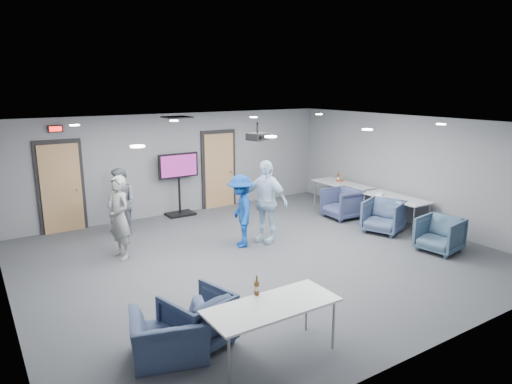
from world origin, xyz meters
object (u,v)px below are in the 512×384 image
tv_stand (179,180)px  bottle_right (338,178)px  person_d (241,211)px  chair_front_b (170,336)px  table_right_b (396,199)px  bottle_front (257,288)px  chair_front_a (198,319)px  chair_right_a (342,204)px  person_a (119,217)px  person_c (266,201)px  chair_right_b (383,216)px  table_right_a (342,185)px  chair_right_c (440,235)px  projector (258,136)px  person_b (121,202)px  table_front_left (272,308)px

tv_stand → bottle_right: bearing=-21.2°
person_d → chair_front_b: person_d is taller
table_right_b → bottle_front: bearing=114.4°
chair_front_a → chair_right_a: bearing=-164.0°
person_a → person_c: size_ratio=0.92×
chair_right_a → chair_right_b: chair_right_a is taller
person_c → table_right_a: 3.54m
person_d → chair_right_c: (3.33, -2.54, -0.42)m
chair_right_c → projector: 4.33m
chair_right_b → person_d: bearing=-129.0°
chair_front_b → tv_stand: tv_stand is taller
table_right_a → person_b: bearing=79.6°
tv_stand → person_c: bearing=-75.7°
chair_right_c → table_right_a: size_ratio=0.45×
table_front_left → person_b: bearing=91.3°
bottle_right → table_right_b: bearing=-91.7°
chair_right_a → chair_front_a: (-5.81, -3.40, -0.02)m
person_b → tv_stand: size_ratio=0.94×
chair_front_b → table_right_b: 7.29m
person_d → table_right_a: person_d is taller
person_b → person_d: (1.92, -2.18, 0.01)m
table_right_a → projector: size_ratio=4.09×
person_d → projector: 1.66m
bottle_right → projector: 4.44m
person_c → tv_stand: (-0.76, 2.98, 0.03)m
tv_stand → projector: projector is taller
bottle_front → tv_stand: (1.69, 6.40, 0.12)m
table_right_a → bottle_right: 0.30m
person_b → chair_right_b: (5.25, -3.19, -0.39)m
chair_front_a → tv_stand: tv_stand is taller
chair_front_a → table_front_left: 1.07m
table_right_a → tv_stand: size_ratio=1.07×
chair_front_a → projector: size_ratio=1.86×
chair_right_c → person_d: bearing=-136.5°
person_a → chair_front_a: bearing=-13.7°
person_b → bottle_front: size_ratio=5.81×
person_d → projector: projector is taller
chair_right_a → chair_right_b: (0.00, -1.41, -0.00)m
chair_right_b → table_right_a: bearing=140.7°
chair_front_b → bottle_front: bottle_front is taller
chair_front_b → table_front_left: (1.12, -0.67, 0.37)m
person_b → chair_right_b: size_ratio=1.83×
person_d → tv_stand: size_ratio=0.94×
chair_right_c → table_right_b: 1.88m
person_d → person_a: bearing=-85.4°
person_d → bottle_right: bearing=130.2°
chair_right_c → projector: (-3.10, 2.24, 2.03)m
bottle_right → person_a: bearing=-174.6°
bottle_front → bottle_right: (5.86, 4.78, 0.01)m
person_d → bottle_front: bearing=-6.2°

